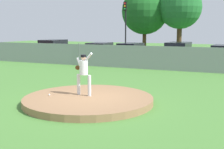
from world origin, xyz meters
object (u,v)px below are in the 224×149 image
Objects in this scene: parked_car_burgundy at (100,52)px; parked_car_navy at (131,53)px; parked_car_slate at (224,56)px; baseball at (49,95)px; parked_car_silver at (178,53)px; traffic_light_near at (125,20)px; pitcher_youth at (83,70)px; parked_car_red at (53,49)px.

parked_car_burgundy is 3.05m from parked_car_navy.
parked_car_slate is 7.46m from parked_car_navy.
parked_car_navy is at bearing 98.06° from baseball.
parked_car_burgundy is at bearing -177.29° from parked_car_silver.
parked_car_silver is at bearing 7.69° from parked_car_navy.
parked_car_silver is 7.95m from traffic_light_near.
parked_car_burgundy is 6.98m from parked_car_silver.
parked_car_burgundy is 0.84× the size of traffic_light_near.
parked_car_burgundy is (-10.51, 0.14, -0.01)m from parked_car_slate.
parked_car_navy reaches higher than baseball.
parked_car_slate is (4.24, 14.00, -0.46)m from pitcher_youth.
traffic_light_near is at bearing 39.06° from parked_car_red.
parked_car_burgundy is at bearing 113.91° from pitcher_youth.
baseball is 0.02× the size of parked_car_burgundy.
parked_car_red is 0.94× the size of parked_car_silver.
traffic_light_near reaches higher than baseball.
parked_car_navy is (-3.93, -0.53, -0.06)m from parked_car_silver.
parked_car_silver reaches higher than parked_car_navy.
parked_car_slate reaches higher than parked_car_burgundy.
baseball is at bearing -151.11° from pitcher_youth.
parked_car_slate reaches higher than baseball.
parked_car_slate is 3.57m from parked_car_silver.
pitcher_youth reaches higher than parked_car_slate.
baseball is 15.24m from parked_car_silver.
parked_car_navy is at bearing -172.31° from parked_car_silver.
parked_car_silver reaches higher than parked_car_slate.
parked_car_slate is 0.97× the size of parked_car_burgundy.
baseball is at bearing -77.19° from traffic_light_near.
traffic_light_near reaches higher than parked_car_navy.
baseball is 0.02× the size of parked_car_slate.
pitcher_youth is 14.32m from parked_car_navy.
traffic_light_near is at bearing 106.59° from pitcher_youth.
parked_car_slate is at bearing 0.15° from parked_car_red.
baseball is at bearing -97.03° from parked_car_silver.
traffic_light_near is at bearing 116.59° from parked_car_navy.
parked_car_red reaches higher than parked_car_silver.
parked_car_slate is 0.97× the size of parked_car_red.
parked_car_red is 7.76m from traffic_light_near.
parked_car_burgundy is at bearing 109.06° from baseball.
parked_car_slate is 10.51m from parked_car_burgundy.
traffic_light_near reaches higher than parked_car_burgundy.
baseball is at bearing -55.70° from parked_car_red.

